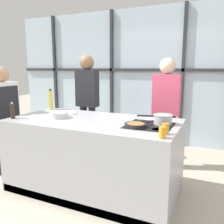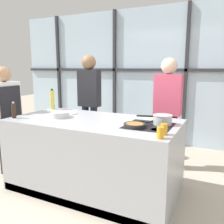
{
  "view_description": "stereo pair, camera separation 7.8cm",
  "coord_description": "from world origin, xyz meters",
  "px_view_note": "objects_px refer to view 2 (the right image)",
  "views": [
    {
      "loc": [
        1.41,
        -2.57,
        1.58
      ],
      "look_at": [
        0.22,
        0.1,
        1.04
      ],
      "focal_mm": 38.0,
      "sensor_mm": 36.0,
      "label": 1
    },
    {
      "loc": [
        1.48,
        -2.54,
        1.58
      ],
      "look_at": [
        0.22,
        0.1,
        1.04
      ],
      "focal_mm": 38.0,
      "sensor_mm": 36.0,
      "label": 2
    }
  ],
  "objects_px": {
    "mixing_bowl": "(60,115)",
    "pepper_grinder": "(14,111)",
    "chef": "(7,114)",
    "frying_pan": "(135,125)",
    "saucepan": "(162,119)",
    "spectator_center_left": "(168,106)",
    "oil_bottle": "(52,100)",
    "white_plate": "(68,113)",
    "spectator_far_left": "(89,97)",
    "juice_glass_near": "(160,133)",
    "juice_glass_far": "(164,129)"
  },
  "relations": [
    {
      "from": "spectator_center_left",
      "to": "white_plate",
      "type": "bearing_deg",
      "value": 36.24
    },
    {
      "from": "spectator_center_left",
      "to": "pepper_grinder",
      "type": "distance_m",
      "value": 2.21
    },
    {
      "from": "spectator_far_left",
      "to": "frying_pan",
      "type": "height_order",
      "value": "spectator_far_left"
    },
    {
      "from": "spectator_far_left",
      "to": "pepper_grinder",
      "type": "relative_size",
      "value": 8.28
    },
    {
      "from": "spectator_far_left",
      "to": "juice_glass_far",
      "type": "xyz_separation_m",
      "value": [
        1.67,
        -1.38,
        -0.07
      ]
    },
    {
      "from": "juice_glass_near",
      "to": "frying_pan",
      "type": "bearing_deg",
      "value": 138.82
    },
    {
      "from": "oil_bottle",
      "to": "juice_glass_far",
      "type": "xyz_separation_m",
      "value": [
        1.94,
        -0.7,
        -0.1
      ]
    },
    {
      "from": "frying_pan",
      "to": "pepper_grinder",
      "type": "distance_m",
      "value": 1.61
    },
    {
      "from": "frying_pan",
      "to": "white_plate",
      "type": "height_order",
      "value": "frying_pan"
    },
    {
      "from": "juice_glass_near",
      "to": "juice_glass_far",
      "type": "distance_m",
      "value": 0.14
    },
    {
      "from": "mixing_bowl",
      "to": "juice_glass_far",
      "type": "bearing_deg",
      "value": -8.86
    },
    {
      "from": "oil_bottle",
      "to": "saucepan",
      "type": "bearing_deg",
      "value": -8.68
    },
    {
      "from": "spectator_far_left",
      "to": "juice_glass_near",
      "type": "relative_size",
      "value": 16.27
    },
    {
      "from": "saucepan",
      "to": "spectator_center_left",
      "type": "bearing_deg",
      "value": 99.13
    },
    {
      "from": "pepper_grinder",
      "to": "juice_glass_near",
      "type": "bearing_deg",
      "value": -2.3
    },
    {
      "from": "white_plate",
      "to": "juice_glass_far",
      "type": "height_order",
      "value": "juice_glass_far"
    },
    {
      "from": "mixing_bowl",
      "to": "oil_bottle",
      "type": "height_order",
      "value": "oil_bottle"
    },
    {
      "from": "pepper_grinder",
      "to": "juice_glass_far",
      "type": "distance_m",
      "value": 1.96
    },
    {
      "from": "mixing_bowl",
      "to": "juice_glass_far",
      "type": "distance_m",
      "value": 1.45
    },
    {
      "from": "juice_glass_near",
      "to": "juice_glass_far",
      "type": "bearing_deg",
      "value": 90.0
    },
    {
      "from": "spectator_far_left",
      "to": "saucepan",
      "type": "bearing_deg",
      "value": 148.31
    },
    {
      "from": "spectator_center_left",
      "to": "white_plate",
      "type": "height_order",
      "value": "spectator_center_left"
    },
    {
      "from": "frying_pan",
      "to": "juice_glass_far",
      "type": "height_order",
      "value": "juice_glass_far"
    },
    {
      "from": "juice_glass_far",
      "to": "frying_pan",
      "type": "bearing_deg",
      "value": 154.04
    },
    {
      "from": "spectator_center_left",
      "to": "pepper_grinder",
      "type": "xyz_separation_m",
      "value": [
        -1.68,
        -1.44,
        0.03
      ]
    },
    {
      "from": "white_plate",
      "to": "saucepan",
      "type": "bearing_deg",
      "value": -2.73
    },
    {
      "from": "spectator_center_left",
      "to": "mixing_bowl",
      "type": "height_order",
      "value": "spectator_center_left"
    },
    {
      "from": "oil_bottle",
      "to": "chef",
      "type": "bearing_deg",
      "value": -135.1
    },
    {
      "from": "oil_bottle",
      "to": "frying_pan",
      "type": "bearing_deg",
      "value": -18.23
    },
    {
      "from": "spectator_center_left",
      "to": "pepper_grinder",
      "type": "height_order",
      "value": "spectator_center_left"
    },
    {
      "from": "mixing_bowl",
      "to": "pepper_grinder",
      "type": "xyz_separation_m",
      "value": [
        -0.52,
        -0.28,
        0.06
      ]
    },
    {
      "from": "juice_glass_far",
      "to": "spectator_center_left",
      "type": "bearing_deg",
      "value": 101.17
    },
    {
      "from": "frying_pan",
      "to": "saucepan",
      "type": "height_order",
      "value": "saucepan"
    },
    {
      "from": "oil_bottle",
      "to": "pepper_grinder",
      "type": "distance_m",
      "value": 0.76
    },
    {
      "from": "spectator_far_left",
      "to": "oil_bottle",
      "type": "bearing_deg",
      "value": 68.21
    },
    {
      "from": "saucepan",
      "to": "mixing_bowl",
      "type": "bearing_deg",
      "value": -171.55
    },
    {
      "from": "chef",
      "to": "juice_glass_far",
      "type": "bearing_deg",
      "value": 84.78
    },
    {
      "from": "chef",
      "to": "frying_pan",
      "type": "distance_m",
      "value": 2.06
    },
    {
      "from": "pepper_grinder",
      "to": "juice_glass_far",
      "type": "bearing_deg",
      "value": 1.8
    },
    {
      "from": "mixing_bowl",
      "to": "pepper_grinder",
      "type": "bearing_deg",
      "value": -151.44
    },
    {
      "from": "spectator_center_left",
      "to": "oil_bottle",
      "type": "xyz_separation_m",
      "value": [
        -1.67,
        -0.68,
        0.09
      ]
    },
    {
      "from": "white_plate",
      "to": "pepper_grinder",
      "type": "bearing_deg",
      "value": -130.31
    },
    {
      "from": "spectator_far_left",
      "to": "chef",
      "type": "bearing_deg",
      "value": 57.04
    },
    {
      "from": "frying_pan",
      "to": "juice_glass_far",
      "type": "distance_m",
      "value": 0.4
    },
    {
      "from": "saucepan",
      "to": "juice_glass_far",
      "type": "bearing_deg",
      "value": -74.26
    },
    {
      "from": "oil_bottle",
      "to": "juice_glass_near",
      "type": "relative_size",
      "value": 2.91
    },
    {
      "from": "chef",
      "to": "pepper_grinder",
      "type": "height_order",
      "value": "chef"
    },
    {
      "from": "chef",
      "to": "frying_pan",
      "type": "bearing_deg",
      "value": 88.74
    },
    {
      "from": "spectator_far_left",
      "to": "juice_glass_near",
      "type": "distance_m",
      "value": 2.26
    },
    {
      "from": "pepper_grinder",
      "to": "spectator_far_left",
      "type": "bearing_deg",
      "value": 78.91
    }
  ]
}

